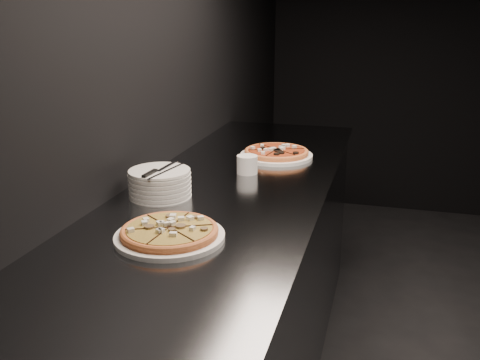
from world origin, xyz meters
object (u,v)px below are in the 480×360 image
(plate_stack, at_px, (160,183))
(cutlery, at_px, (160,171))
(counter, at_px, (232,290))
(ramekin, at_px, (247,164))
(pizza_mushroom, at_px, (170,233))
(pizza_tomato, at_px, (276,153))

(plate_stack, height_order, cutlery, cutlery)
(plate_stack, relative_size, cutlery, 0.95)
(counter, bearing_deg, plate_stack, -135.93)
(counter, bearing_deg, ramekin, 83.47)
(pizza_mushroom, relative_size, pizza_tomato, 1.00)
(counter, xyz_separation_m, cutlery, (-0.20, -0.22, 0.56))
(pizza_tomato, xyz_separation_m, cutlery, (-0.28, -0.67, 0.08))
(pizza_tomato, distance_m, plate_stack, 0.71)
(counter, distance_m, plate_stack, 0.59)
(pizza_mushroom, height_order, pizza_tomato, same)
(pizza_mushroom, distance_m, ramekin, 0.72)
(pizza_mushroom, relative_size, plate_stack, 1.73)
(counter, height_order, plate_stack, plate_stack)
(pizza_tomato, relative_size, cutlery, 1.65)
(counter, distance_m, ramekin, 0.53)
(counter, relative_size, plate_stack, 11.03)
(pizza_tomato, relative_size, plate_stack, 1.73)
(ramekin, bearing_deg, counter, -96.53)
(counter, xyz_separation_m, ramekin, (0.02, 0.16, 0.50))
(pizza_tomato, relative_size, ramekin, 4.45)
(counter, xyz_separation_m, pizza_tomato, (0.08, 0.45, 0.48))
(counter, xyz_separation_m, plate_stack, (-0.21, -0.20, 0.51))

